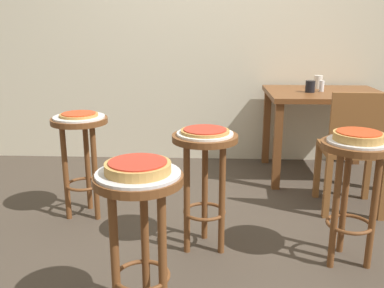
{
  "coord_description": "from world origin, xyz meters",
  "views": [
    {
      "loc": [
        -0.02,
        -2.38,
        1.25
      ],
      "look_at": [
        -0.12,
        -0.08,
        0.61
      ],
      "focal_mm": 39.92,
      "sensor_mm": 36.0,
      "label": 1
    }
  ],
  "objects_px": {
    "serving_plate_foreground": "(138,174)",
    "pizza_middle": "(359,136)",
    "stool_leftside": "(205,167)",
    "pizza_leftside": "(205,131)",
    "stool_rear": "(81,145)",
    "serving_plate_rear": "(79,117)",
    "cup_near_edge": "(310,86)",
    "cup_far_edge": "(318,82)",
    "serving_plate_middle": "(358,141)",
    "serving_plate_leftside": "(205,134)",
    "dining_table": "(324,105)",
    "wooden_chair": "(355,147)",
    "pizza_rear": "(79,115)",
    "stool_foreground": "(140,217)",
    "stool_middle": "(354,176)",
    "pizza_foreground": "(138,167)",
    "condiment_shaker": "(322,86)"
  },
  "relations": [
    {
      "from": "stool_middle",
      "to": "cup_near_edge",
      "type": "relative_size",
      "value": 7.13
    },
    {
      "from": "stool_foreground",
      "to": "stool_middle",
      "type": "xyz_separation_m",
      "value": [
        1.03,
        0.54,
        0.0
      ]
    },
    {
      "from": "stool_middle",
      "to": "serving_plate_middle",
      "type": "distance_m",
      "value": 0.19
    },
    {
      "from": "serving_plate_middle",
      "to": "condiment_shaker",
      "type": "bearing_deg",
      "value": 83.62
    },
    {
      "from": "serving_plate_rear",
      "to": "pizza_rear",
      "type": "distance_m",
      "value": 0.02
    },
    {
      "from": "serving_plate_leftside",
      "to": "condiment_shaker",
      "type": "bearing_deg",
      "value": 54.04
    },
    {
      "from": "serving_plate_leftside",
      "to": "wooden_chair",
      "type": "bearing_deg",
      "value": 28.5
    },
    {
      "from": "pizza_foreground",
      "to": "cup_far_edge",
      "type": "xyz_separation_m",
      "value": [
        1.21,
        2.13,
        0.07
      ]
    },
    {
      "from": "cup_near_edge",
      "to": "pizza_rear",
      "type": "bearing_deg",
      "value": -153.03
    },
    {
      "from": "serving_plate_foreground",
      "to": "stool_leftside",
      "type": "relative_size",
      "value": 0.5
    },
    {
      "from": "pizza_rear",
      "to": "stool_foreground",
      "type": "bearing_deg",
      "value": -62.21
    },
    {
      "from": "stool_leftside",
      "to": "cup_near_edge",
      "type": "relative_size",
      "value": 7.13
    },
    {
      "from": "serving_plate_rear",
      "to": "cup_near_edge",
      "type": "height_order",
      "value": "cup_near_edge"
    },
    {
      "from": "stool_foreground",
      "to": "serving_plate_middle",
      "type": "xyz_separation_m",
      "value": [
        1.03,
        0.54,
        0.19
      ]
    },
    {
      "from": "serving_plate_foreground",
      "to": "cup_near_edge",
      "type": "relative_size",
      "value": 3.59
    },
    {
      "from": "stool_foreground",
      "to": "serving_plate_leftside",
      "type": "xyz_separation_m",
      "value": [
        0.26,
        0.66,
        0.19
      ]
    },
    {
      "from": "serving_plate_foreground",
      "to": "pizza_leftside",
      "type": "xyz_separation_m",
      "value": [
        0.26,
        0.66,
        0.02
      ]
    },
    {
      "from": "stool_rear",
      "to": "condiment_shaker",
      "type": "height_order",
      "value": "condiment_shaker"
    },
    {
      "from": "stool_foreground",
      "to": "wooden_chair",
      "type": "bearing_deg",
      "value": 43.88
    },
    {
      "from": "serving_plate_leftside",
      "to": "cup_far_edge",
      "type": "xyz_separation_m",
      "value": [
        0.95,
        1.47,
        0.1
      ]
    },
    {
      "from": "serving_plate_foreground",
      "to": "pizza_leftside",
      "type": "height_order",
      "value": "pizza_leftside"
    },
    {
      "from": "stool_rear",
      "to": "serving_plate_leftside",
      "type": "bearing_deg",
      "value": -26.22
    },
    {
      "from": "serving_plate_foreground",
      "to": "serving_plate_rear",
      "type": "relative_size",
      "value": 1.04
    },
    {
      "from": "stool_rear",
      "to": "dining_table",
      "type": "bearing_deg",
      "value": 26.54
    },
    {
      "from": "stool_rear",
      "to": "serving_plate_rear",
      "type": "distance_m",
      "value": 0.19
    },
    {
      "from": "stool_rear",
      "to": "wooden_chair",
      "type": "bearing_deg",
      "value": 4.36
    },
    {
      "from": "stool_foreground",
      "to": "serving_plate_middle",
      "type": "bearing_deg",
      "value": 27.45
    },
    {
      "from": "stool_foreground",
      "to": "serving_plate_middle",
      "type": "distance_m",
      "value": 1.18
    },
    {
      "from": "stool_rear",
      "to": "pizza_rear",
      "type": "relative_size",
      "value": 2.77
    },
    {
      "from": "serving_plate_middle",
      "to": "stool_rear",
      "type": "xyz_separation_m",
      "value": [
        -1.6,
        0.53,
        -0.19
      ]
    },
    {
      "from": "pizza_leftside",
      "to": "stool_rear",
      "type": "distance_m",
      "value": 0.93
    },
    {
      "from": "stool_leftside",
      "to": "pizza_leftside",
      "type": "height_order",
      "value": "pizza_leftside"
    },
    {
      "from": "serving_plate_foreground",
      "to": "pizza_middle",
      "type": "relative_size",
      "value": 1.36
    },
    {
      "from": "stool_foreground",
      "to": "cup_far_edge",
      "type": "bearing_deg",
      "value": 60.49
    },
    {
      "from": "stool_leftside",
      "to": "cup_far_edge",
      "type": "bearing_deg",
      "value": 57.08
    },
    {
      "from": "cup_far_edge",
      "to": "wooden_chair",
      "type": "xyz_separation_m",
      "value": [
        0.05,
        -0.93,
        -0.32
      ]
    },
    {
      "from": "stool_middle",
      "to": "cup_far_edge",
      "type": "relative_size",
      "value": 6.05
    },
    {
      "from": "pizza_middle",
      "to": "serving_plate_rear",
      "type": "distance_m",
      "value": 1.68
    },
    {
      "from": "serving_plate_middle",
      "to": "wooden_chair",
      "type": "height_order",
      "value": "wooden_chair"
    },
    {
      "from": "pizza_foreground",
      "to": "serving_plate_middle",
      "type": "relative_size",
      "value": 0.86
    },
    {
      "from": "stool_middle",
      "to": "wooden_chair",
      "type": "height_order",
      "value": "wooden_chair"
    },
    {
      "from": "serving_plate_middle",
      "to": "pizza_leftside",
      "type": "height_order",
      "value": "pizza_leftside"
    },
    {
      "from": "pizza_foreground",
      "to": "wooden_chair",
      "type": "relative_size",
      "value": 0.31
    },
    {
      "from": "serving_plate_middle",
      "to": "serving_plate_leftside",
      "type": "distance_m",
      "value": 0.79
    },
    {
      "from": "serving_plate_leftside",
      "to": "pizza_rear",
      "type": "relative_size",
      "value": 1.26
    },
    {
      "from": "serving_plate_foreground",
      "to": "pizza_foreground",
      "type": "xyz_separation_m",
      "value": [
        0.0,
        0.0,
        0.03
      ]
    },
    {
      "from": "cup_near_edge",
      "to": "cup_far_edge",
      "type": "xyz_separation_m",
      "value": [
        0.12,
        0.22,
        0.01
      ]
    },
    {
      "from": "dining_table",
      "to": "cup_far_edge",
      "type": "height_order",
      "value": "cup_far_edge"
    },
    {
      "from": "condiment_shaker",
      "to": "wooden_chair",
      "type": "distance_m",
      "value": 0.81
    },
    {
      "from": "dining_table",
      "to": "cup_near_edge",
      "type": "bearing_deg",
      "value": -158.84
    }
  ]
}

